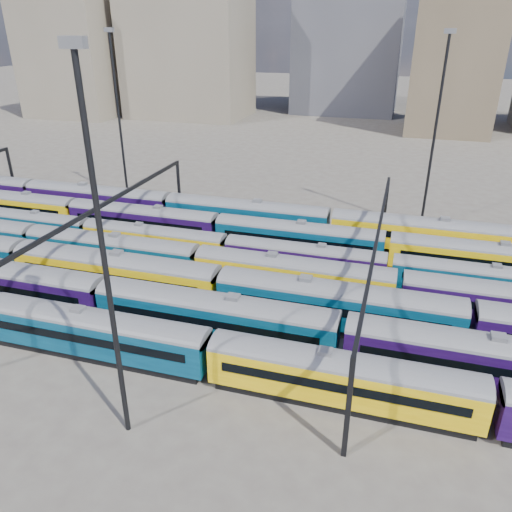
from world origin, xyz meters
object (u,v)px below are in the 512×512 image
(rake_1, at_px, (489,357))
(rake_2, at_px, (337,301))
(rake_0, at_px, (95,329))
(mast_2, at_px, (103,250))

(rake_1, bearing_deg, rake_2, 158.05)
(rake_2, bearing_deg, rake_0, -152.24)
(rake_1, height_order, mast_2, mast_2)
(mast_2, bearing_deg, rake_1, 26.00)
(rake_0, height_order, rake_1, rake_1)
(rake_0, bearing_deg, mast_2, -45.82)
(rake_0, xyz_separation_m, mast_2, (6.80, -7.00, 11.29))
(rake_0, bearing_deg, rake_2, 27.76)
(rake_0, xyz_separation_m, rake_1, (31.41, 5.00, 0.22))
(rake_0, distance_m, mast_2, 14.92)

